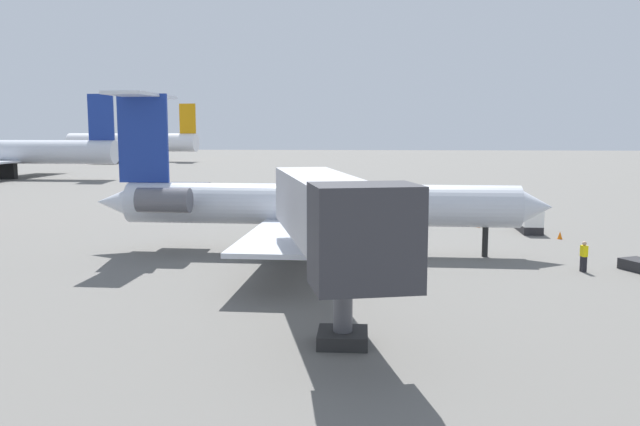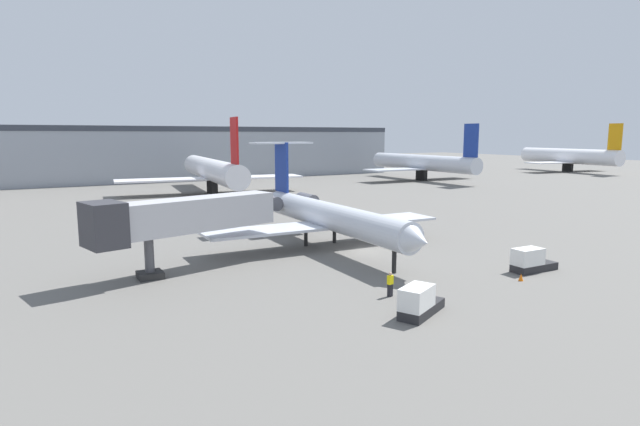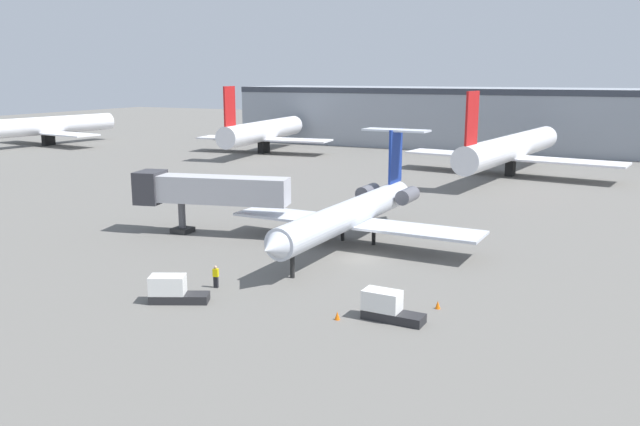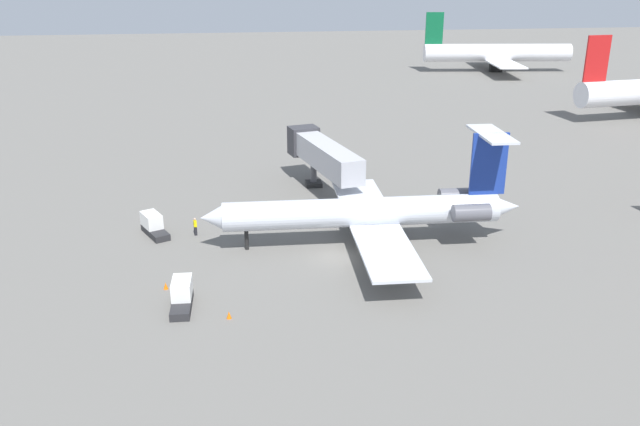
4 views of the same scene
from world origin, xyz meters
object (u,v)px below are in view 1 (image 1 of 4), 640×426
at_px(jet_bridge, 332,216).
at_px(parked_airliner_east_mid, 7,152).
at_px(traffic_cone_mid, 560,235).
at_px(traffic_cone_near, 478,224).
at_px(regional_jet, 303,203).
at_px(parked_airliner_east_end, 133,143).
at_px(baggage_tug_trailing, 530,221).
at_px(ground_crew_marshaller, 584,256).

height_order(jet_bridge, parked_airliner_east_mid, parked_airliner_east_mid).
xyz_separation_m(jet_bridge, traffic_cone_mid, (21.47, -15.13, -4.12)).
bearing_deg(traffic_cone_near, regional_jet, 132.16).
bearing_deg(regional_jet, traffic_cone_near, -47.84).
height_order(regional_jet, parked_airliner_east_end, parked_airliner_east_end).
distance_m(regional_jet, parked_airliner_east_mid, 77.43).
xyz_separation_m(regional_jet, parked_airliner_east_mid, (57.70, 51.63, 0.94)).
bearing_deg(parked_airliner_east_mid, traffic_cone_mid, -126.53).
bearing_deg(parked_airliner_east_end, jet_bridge, -157.08).
height_order(traffic_cone_mid, parked_airliner_east_mid, parked_airliner_east_mid).
relative_size(jet_bridge, parked_airliner_east_end, 0.47).
relative_size(traffic_cone_near, traffic_cone_mid, 1.00).
bearing_deg(parked_airliner_east_end, baggage_tug_trailing, -146.90).
distance_m(regional_jet, jet_bridge, 15.33).
distance_m(jet_bridge, traffic_cone_mid, 26.58).
relative_size(jet_bridge, traffic_cone_mid, 28.32).
distance_m(baggage_tug_trailing, traffic_cone_mid, 3.23).
bearing_deg(ground_crew_marshaller, regional_jet, 74.62).
xyz_separation_m(traffic_cone_near, parked_airliner_east_mid, (46.05, 64.49, 3.84)).
bearing_deg(regional_jet, traffic_cone_mid, -70.08).
bearing_deg(baggage_tug_trailing, parked_airliner_east_end, 33.10).
xyz_separation_m(jet_bridge, parked_airliner_east_end, (129.12, 54.60, 0.07)).
distance_m(ground_crew_marshaller, baggage_tug_trailing, 13.58).
height_order(baggage_tug_trailing, parked_airliner_east_end, parked_airliner_east_end).
bearing_deg(regional_jet, baggage_tug_trailing, -60.33).
bearing_deg(regional_jet, ground_crew_marshaller, -105.38).
height_order(ground_crew_marshaller, traffic_cone_mid, ground_crew_marshaller).
xyz_separation_m(jet_bridge, traffic_cone_near, (26.72, -10.35, -4.12)).
xyz_separation_m(jet_bridge, baggage_tug_trailing, (24.32, -13.71, -3.56)).
bearing_deg(parked_airliner_east_mid, parked_airliner_east_end, 0.47).
bearing_deg(traffic_cone_mid, baggage_tug_trailing, 26.43).
bearing_deg(jet_bridge, traffic_cone_mid, -35.18).
height_order(traffic_cone_near, parked_airliner_east_mid, parked_airliner_east_mid).
xyz_separation_m(baggage_tug_trailing, parked_airliner_east_end, (104.80, 68.31, 3.62)).
xyz_separation_m(traffic_cone_near, parked_airliner_east_end, (102.40, 64.95, 4.18)).
distance_m(parked_airliner_east_mid, parked_airliner_east_end, 56.35).
xyz_separation_m(jet_bridge, parked_airliner_east_mid, (72.77, 54.14, -0.28)).
bearing_deg(parked_airliner_east_end, traffic_cone_near, -147.61).
distance_m(regional_jet, parked_airliner_east_end, 125.38).
height_order(traffic_cone_near, traffic_cone_mid, same).
xyz_separation_m(traffic_cone_near, traffic_cone_mid, (-5.25, -4.78, 0.00)).
relative_size(regional_jet, jet_bridge, 1.83).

